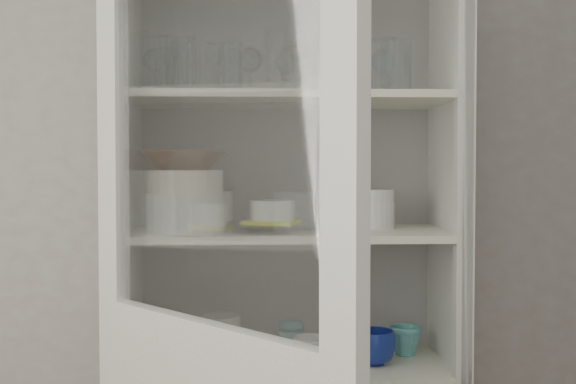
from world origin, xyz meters
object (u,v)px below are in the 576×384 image
(glass_platter, at_px, (272,227))
(white_canister, at_px, (221,338))
(goblet_1, at_px, (250,71))
(goblet_0, at_px, (155,71))
(plate_stack_back, at_px, (205,208))
(goblet_3, at_px, (383,73))
(measuring_cups, at_px, (173,361))
(plate_stack_front, at_px, (186,213))
(white_ramekin, at_px, (272,210))
(pantry_cabinet, at_px, (287,330))
(terracotta_bowl, at_px, (186,160))
(grey_bowl_stack, at_px, (371,209))
(mug_blue, at_px, (374,347))
(teal_jar, at_px, (292,341))
(cream_bowl, at_px, (186,182))
(mug_white, at_px, (311,354))
(goblet_2, at_px, (287,74))
(yellow_trivet, at_px, (272,222))
(mug_teal, at_px, (406,340))

(glass_platter, bearing_deg, white_canister, 171.73)
(glass_platter, bearing_deg, goblet_1, 116.08)
(goblet_0, distance_m, plate_stack_back, 0.46)
(goblet_0, height_order, goblet_3, goblet_3)
(measuring_cups, bearing_deg, plate_stack_front, -20.49)
(white_ramekin, bearing_deg, pantry_cabinet, 59.95)
(plate_stack_back, height_order, glass_platter, plate_stack_back)
(goblet_0, relative_size, terracotta_bowl, 0.72)
(plate_stack_back, distance_m, grey_bowl_stack, 0.53)
(mug_blue, xyz_separation_m, teal_jar, (-0.24, 0.10, -0.00))
(pantry_cabinet, distance_m, mug_blue, 0.28)
(pantry_cabinet, height_order, cream_bowl, pantry_cabinet)
(plate_stack_back, xyz_separation_m, mug_blue, (0.52, -0.19, -0.40))
(plate_stack_front, bearing_deg, teal_jar, 21.96)
(mug_white, height_order, measuring_cups, mug_white)
(glass_platter, distance_m, mug_blue, 0.47)
(glass_platter, relative_size, mug_white, 3.19)
(pantry_cabinet, bearing_deg, white_ramekin, -120.05)
(goblet_0, bearing_deg, plate_stack_back, 27.34)
(white_ramekin, bearing_deg, goblet_2, 62.60)
(goblet_0, distance_m, terracotta_bowl, 0.33)
(goblet_3, relative_size, grey_bowl_stack, 1.23)
(goblet_2, height_order, terracotta_bowl, goblet_2)
(plate_stack_back, xyz_separation_m, grey_bowl_stack, (0.52, -0.12, 0.00))
(cream_bowl, height_order, yellow_trivet, cream_bowl)
(mug_white, bearing_deg, white_canister, 138.28)
(goblet_0, height_order, mug_blue, goblet_0)
(white_canister, bearing_deg, measuring_cups, -155.64)
(grey_bowl_stack, bearing_deg, white_canister, -178.20)
(goblet_1, xyz_separation_m, teal_jar, (0.13, -0.07, -0.84))
(grey_bowl_stack, relative_size, measuring_cups, 1.61)
(goblet_0, height_order, terracotta_bowl, goblet_0)
(plate_stack_front, relative_size, white_ramekin, 1.68)
(mug_white, bearing_deg, white_ramekin, 122.32)
(goblet_1, distance_m, goblet_3, 0.42)
(goblet_1, bearing_deg, pantry_cabinet, -25.64)
(grey_bowl_stack, bearing_deg, pantry_cabinet, 169.81)
(mug_teal, bearing_deg, measuring_cups, 173.48)
(yellow_trivet, xyz_separation_m, mug_teal, (0.42, 0.07, -0.38))
(goblet_1, relative_size, plate_stack_front, 0.79)
(goblet_2, relative_size, teal_jar, 1.61)
(goblet_1, height_order, teal_jar, goblet_1)
(goblet_1, relative_size, teal_jar, 1.87)
(pantry_cabinet, xyz_separation_m, goblet_2, (0.00, 0.01, 0.80))
(terracotta_bowl, distance_m, measuring_cups, 0.59)
(glass_platter, bearing_deg, goblet_0, 166.64)
(terracotta_bowl, relative_size, measuring_cups, 2.61)
(pantry_cabinet, height_order, glass_platter, pantry_cabinet)
(teal_jar, bearing_deg, goblet_1, 151.66)
(yellow_trivet, distance_m, measuring_cups, 0.50)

